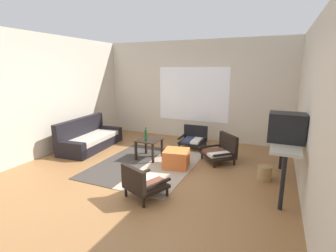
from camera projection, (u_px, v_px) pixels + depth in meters
ground_plane at (140, 179)px, 4.54m from camera, size 7.80×7.80×0.00m
far_wall_with_window at (194, 91)px, 6.97m from camera, size 5.60×0.13×2.70m
side_wall_right at (316, 112)px, 3.46m from camera, size 0.12×6.60×2.70m
side_wall_left at (41, 96)px, 5.54m from camera, size 0.12×6.60×2.70m
area_rug at (146, 165)px, 5.17m from camera, size 1.90×2.32×0.01m
couch at (89, 139)px, 6.26m from camera, size 0.89×1.81×0.74m
coffee_table at (149, 144)px, 5.49m from camera, size 0.49×0.53×0.44m
armchair_by_window at (194, 138)px, 6.33m from camera, size 0.63×0.57×0.53m
armchair_striped_foreground at (143, 183)px, 3.80m from camera, size 0.70×0.71×0.54m
armchair_corner at (221, 150)px, 5.32m from camera, size 0.84×0.84×0.59m
ottoman_orange at (176, 159)px, 5.02m from camera, size 0.56×0.56×0.36m
console_shelf at (284, 143)px, 4.10m from camera, size 0.41×1.73×0.84m
crt_television at (286, 127)px, 3.83m from camera, size 0.52×0.39×0.45m
clay_vase at (285, 126)px, 4.31m from camera, size 0.26×0.26×0.37m
glass_bottle at (146, 135)px, 5.33m from camera, size 0.06×0.06×0.29m
wicker_basket at (264, 173)px, 4.47m from camera, size 0.25×0.25×0.26m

